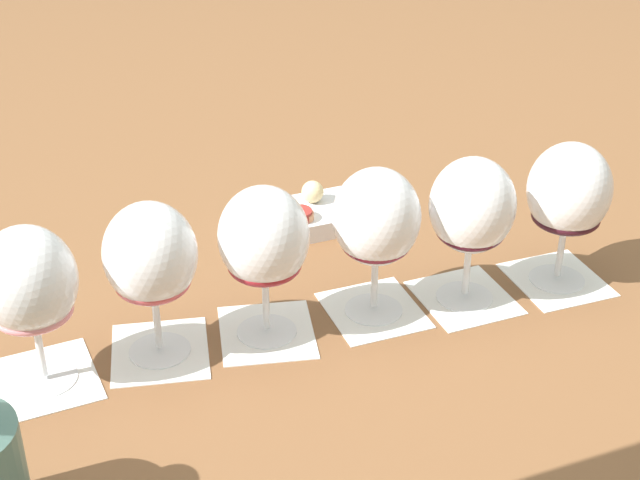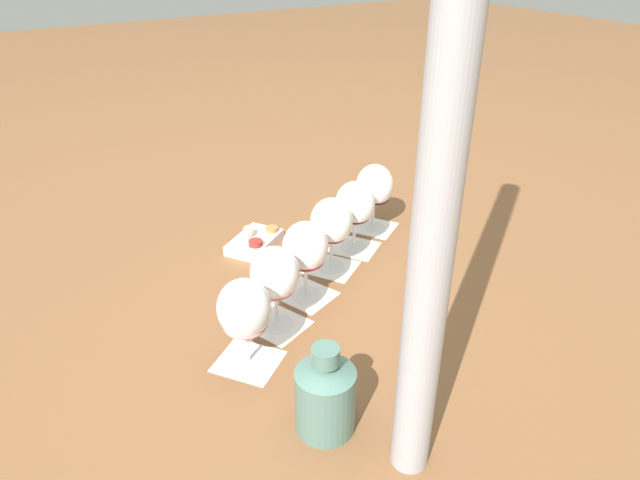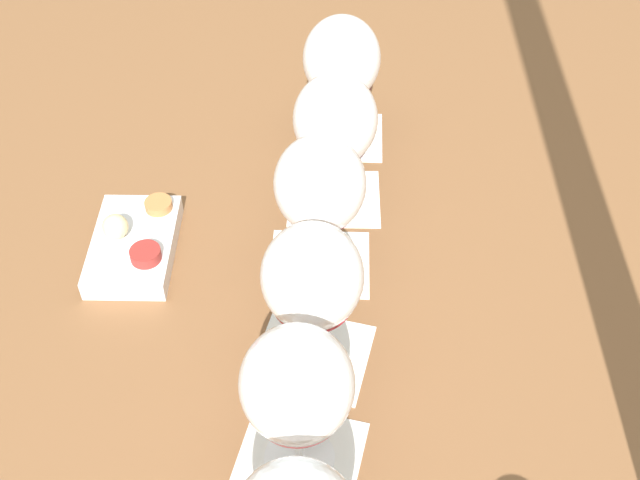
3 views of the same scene
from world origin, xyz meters
The scene contains 12 objects.
ground_plane centered at (0.00, 0.00, 0.00)m, with size 8.00×8.00×0.00m, color brown.
tasting_card_1 centered at (-0.15, -0.09, 0.00)m, with size 0.13×0.14×0.00m.
tasting_card_2 centered at (-0.05, -0.03, 0.00)m, with size 0.13×0.14×0.00m.
tasting_card_3 centered at (0.05, 0.04, 0.00)m, with size 0.14×0.15×0.00m.
tasting_card_4 centered at (0.15, 0.09, 0.00)m, with size 0.15×0.15×0.00m.
tasting_card_5 centered at (0.25, 0.15, 0.00)m, with size 0.14×0.15×0.00m.
wine_glass_1 centered at (-0.15, -0.09, 0.11)m, with size 0.09×0.09×0.17m.
wine_glass_2 centered at (-0.05, -0.03, 0.11)m, with size 0.09×0.09×0.17m.
wine_glass_3 centered at (0.05, 0.04, 0.11)m, with size 0.09×0.09×0.17m.
wine_glass_4 centered at (0.15, 0.09, 0.11)m, with size 0.09×0.09×0.17m.
wine_glass_5 centered at (0.25, 0.15, 0.11)m, with size 0.09×0.09×0.17m.
snack_dish centered at (-0.05, 0.22, 0.02)m, with size 0.17×0.15×0.05m.
Camera 3 is at (-0.43, -0.31, 0.66)m, focal length 45.00 mm.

